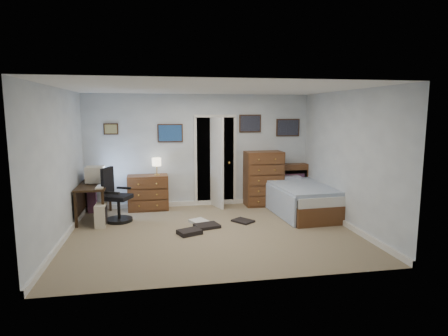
# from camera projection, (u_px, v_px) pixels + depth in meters

# --- Properties ---
(floor) EXTENTS (5.00, 4.00, 0.02)m
(floor) POSITION_uv_depth(u_px,v_px,m) (213.00, 233.00, 6.63)
(floor) COLOR gray
(floor) RESTS_ON ground
(computer_desk) EXTENTS (0.57, 1.21, 0.69)m
(computer_desk) POSITION_uv_depth(u_px,v_px,m) (89.00, 192.00, 7.39)
(computer_desk) COLOR #311F10
(computer_desk) RESTS_ON floor
(crt_monitor) EXTENTS (0.36, 0.34, 0.33)m
(crt_monitor) POSITION_uv_depth(u_px,v_px,m) (95.00, 174.00, 7.51)
(crt_monitor) COLOR beige
(crt_monitor) RESTS_ON computer_desk
(keyboard) EXTENTS (0.14, 0.37, 0.02)m
(keyboard) POSITION_uv_depth(u_px,v_px,m) (100.00, 187.00, 7.07)
(keyboard) COLOR beige
(keyboard) RESTS_ON computer_desk
(pc_tower) EXTENTS (0.20, 0.39, 0.42)m
(pc_tower) POSITION_uv_depth(u_px,v_px,m) (101.00, 215.00, 6.95)
(pc_tower) COLOR beige
(pc_tower) RESTS_ON floor
(office_chair) EXTENTS (0.66, 0.66, 1.05)m
(office_chair) POSITION_uv_depth(u_px,v_px,m) (116.00, 201.00, 7.24)
(office_chair) COLOR black
(office_chair) RESTS_ON floor
(media_stack) EXTENTS (0.17, 0.17, 0.87)m
(media_stack) POSITION_uv_depth(u_px,v_px,m) (92.00, 192.00, 7.87)
(media_stack) COLOR maroon
(media_stack) RESTS_ON floor
(low_dresser) EXTENTS (0.87, 0.46, 0.76)m
(low_dresser) POSITION_uv_depth(u_px,v_px,m) (148.00, 193.00, 8.10)
(low_dresser) COLOR brown
(low_dresser) RESTS_ON floor
(table_lamp) EXTENTS (0.20, 0.20, 0.37)m
(table_lamp) POSITION_uv_depth(u_px,v_px,m) (157.00, 163.00, 8.04)
(table_lamp) COLOR gold
(table_lamp) RESTS_ON low_dresser
(doorway) EXTENTS (0.96, 1.12, 2.05)m
(doorway) POSITION_uv_depth(u_px,v_px,m) (213.00, 160.00, 8.75)
(doorway) COLOR black
(doorway) RESTS_ON floor
(tall_dresser) EXTENTS (0.85, 0.51, 1.23)m
(tall_dresser) POSITION_uv_depth(u_px,v_px,m) (263.00, 178.00, 8.48)
(tall_dresser) COLOR brown
(tall_dresser) RESTS_ON floor
(headboard_bookcase) EXTENTS (1.02, 0.29, 0.91)m
(headboard_bookcase) POSITION_uv_depth(u_px,v_px,m) (286.00, 182.00, 8.71)
(headboard_bookcase) COLOR brown
(headboard_bookcase) RESTS_ON floor
(bed) EXTENTS (1.21, 2.11, 0.67)m
(bed) POSITION_uv_depth(u_px,v_px,m) (299.00, 198.00, 7.86)
(bed) COLOR brown
(bed) RESTS_ON floor
(wall_posters) EXTENTS (4.38, 0.04, 0.60)m
(wall_posters) POSITION_uv_depth(u_px,v_px,m) (225.00, 128.00, 8.39)
(wall_posters) COLOR #331E11
(wall_posters) RESTS_ON floor
(floor_clutter) EXTENTS (1.55, 1.08, 0.08)m
(floor_clutter) POSITION_uv_depth(u_px,v_px,m) (206.00, 226.00, 6.88)
(floor_clutter) COLOR black
(floor_clutter) RESTS_ON floor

